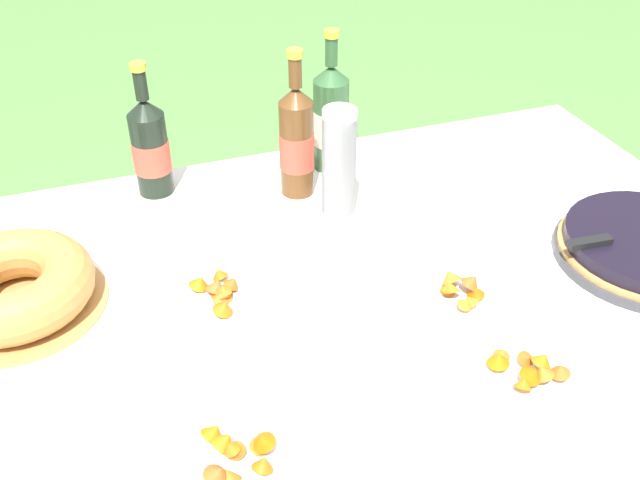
{
  "coord_description": "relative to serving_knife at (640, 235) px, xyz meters",
  "views": [
    {
      "loc": [
        -0.39,
        -0.99,
        1.59
      ],
      "look_at": [
        -0.02,
        0.07,
        0.79
      ],
      "focal_mm": 40.0,
      "sensor_mm": 36.0,
      "label": 1
    }
  ],
  "objects": [
    {
      "name": "garden_table",
      "position": [
        -0.58,
        0.12,
        -0.13
      ],
      "size": [
        1.72,
        1.09,
        0.72
      ],
      "color": "brown",
      "rests_on": "ground_plane"
    },
    {
      "name": "tablecloth",
      "position": [
        -0.58,
        0.12,
        -0.08
      ],
      "size": [
        1.73,
        1.1,
        0.1
      ],
      "color": "white",
      "rests_on": "garden_table"
    },
    {
      "name": "serving_knife",
      "position": [
        0.0,
        0.0,
        0.0
      ],
      "size": [
        0.38,
        0.06,
        0.01
      ],
      "rotation": [
        0.0,
        0.0,
        6.2
      ],
      "color": "silver",
      "rests_on": "berry_tart"
    },
    {
      "name": "bundt_cake",
      "position": [
        -1.16,
        0.26,
        -0.01
      ],
      "size": [
        0.32,
        0.32,
        0.1
      ],
      "color": "#B78447",
      "rests_on": "tablecloth"
    },
    {
      "name": "cup_stack",
      "position": [
        -0.5,
        0.35,
        0.06
      ],
      "size": [
        0.07,
        0.07,
        0.25
      ],
      "color": "white",
      "rests_on": "tablecloth"
    },
    {
      "name": "cider_bottle_green",
      "position": [
        -0.44,
        0.56,
        0.06
      ],
      "size": [
        0.09,
        0.09,
        0.34
      ],
      "color": "#2D562D",
      "rests_on": "tablecloth"
    },
    {
      "name": "cider_bottle_amber",
      "position": [
        -0.55,
        0.47,
        0.07
      ],
      "size": [
        0.08,
        0.08,
        0.34
      ],
      "color": "brown",
      "rests_on": "tablecloth"
    },
    {
      "name": "juice_bottle_red",
      "position": [
        -0.86,
        0.58,
        0.05
      ],
      "size": [
        0.08,
        0.08,
        0.31
      ],
      "color": "black",
      "rests_on": "tablecloth"
    },
    {
      "name": "snack_plate_near",
      "position": [
        -0.87,
        -0.21,
        -0.05
      ],
      "size": [
        0.21,
        0.21,
        0.06
      ],
      "color": "white",
      "rests_on": "tablecloth"
    },
    {
      "name": "snack_plate_left",
      "position": [
        -0.38,
        -0.22,
        -0.05
      ],
      "size": [
        0.22,
        0.22,
        0.06
      ],
      "color": "white",
      "rests_on": "tablecloth"
    },
    {
      "name": "snack_plate_right",
      "position": [
        -0.81,
        0.14,
        -0.05
      ],
      "size": [
        0.23,
        0.23,
        0.05
      ],
      "color": "white",
      "rests_on": "tablecloth"
    },
    {
      "name": "snack_plate_far",
      "position": [
        -0.41,
        0.01,
        -0.05
      ],
      "size": [
        0.21,
        0.21,
        0.06
      ],
      "color": "white",
      "rests_on": "tablecloth"
    }
  ]
}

